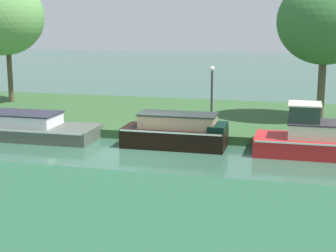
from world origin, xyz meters
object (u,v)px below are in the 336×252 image
at_px(lamp_post, 212,90).
at_px(slate_narrowboat, 2,125).
at_px(black_cruiser, 176,132).
at_px(willow_tree_left, 3,17).
at_px(willow_tree_centre, 325,21).

bearing_deg(lamp_post, slate_narrowboat, -167.23).
xyz_separation_m(black_cruiser, willow_tree_left, (-11.89, 6.53, 4.81)).
height_order(willow_tree_left, lamp_post, willow_tree_left).
distance_m(slate_narrowboat, willow_tree_left, 8.90).
bearing_deg(lamp_post, willow_tree_left, 161.47).
bearing_deg(willow_tree_left, slate_narrowboat, -61.64).
bearing_deg(willow_tree_centre, lamp_post, -144.13).
relative_size(slate_narrowboat, lamp_post, 2.97).
relative_size(willow_tree_left, willow_tree_centre, 1.04).
xyz_separation_m(willow_tree_left, lamp_post, (13.05, -4.37, -3.23)).
height_order(willow_tree_centre, lamp_post, willow_tree_centre).
bearing_deg(lamp_post, black_cruiser, -118.15).
xyz_separation_m(willow_tree_left, willow_tree_centre, (17.99, -0.80, -0.19)).
height_order(slate_narrowboat, black_cruiser, slate_narrowboat).
bearing_deg(willow_tree_centre, black_cruiser, -136.77).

